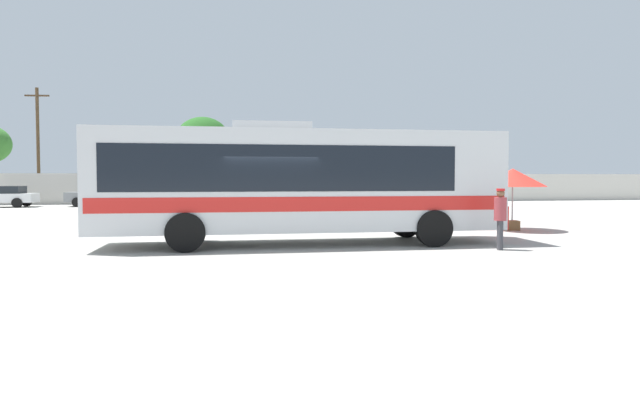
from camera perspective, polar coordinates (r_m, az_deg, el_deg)
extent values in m
plane|color=#A3A099|center=(25.09, -7.35, -2.05)|extent=(300.00, 300.00, 0.00)
cube|color=beige|center=(41.21, -8.43, 1.26)|extent=(80.00, 0.30, 2.29)
cube|color=silver|center=(15.37, -2.06, 2.11)|extent=(11.67, 2.71, 2.84)
cube|color=black|center=(15.31, -4.23, 3.38)|extent=(9.58, 2.71, 1.25)
cube|color=red|center=(15.38, -2.05, -0.22)|extent=(11.44, 2.73, 0.40)
cube|color=#19212D|center=(17.11, 17.75, 3.73)|extent=(0.07, 2.30, 1.47)
cube|color=red|center=(17.15, 17.69, -1.58)|extent=(0.09, 2.50, 0.68)
cube|color=#B2B2B2|center=(15.35, -5.33, 7.85)|extent=(2.22, 1.43, 0.24)
cylinder|color=black|center=(17.43, 9.29, -2.30)|extent=(1.04, 0.31, 1.04)
cylinder|color=black|center=(15.14, 12.24, -3.03)|extent=(1.04, 0.31, 1.04)
cylinder|color=black|center=(16.58, -13.65, -2.57)|extent=(1.04, 0.31, 1.04)
cylinder|color=black|center=(14.15, -14.40, -3.43)|extent=(1.04, 0.31, 1.04)
cylinder|color=#38383D|center=(15.07, 18.92, -3.60)|extent=(0.15, 0.15, 0.79)
cylinder|color=#38383D|center=(14.93, 18.98, -3.66)|extent=(0.15, 0.15, 0.79)
cylinder|color=#99383D|center=(14.94, 18.99, -0.92)|extent=(0.43, 0.43, 0.63)
sphere|color=brown|center=(14.93, 19.01, 0.69)|extent=(0.21, 0.21, 0.21)
cylinder|color=red|center=(14.92, 19.01, 1.06)|extent=(0.23, 0.23, 0.06)
cylinder|color=gray|center=(20.72, 20.15, -0.01)|extent=(0.05, 0.05, 2.24)
cone|color=red|center=(20.71, 20.18, 2.31)|extent=(2.41, 2.41, 0.66)
cube|color=brown|center=(20.78, 20.11, -2.60)|extent=(0.48, 0.48, 0.36)
cube|color=silver|center=(40.82, -31.43, 0.19)|extent=(4.41, 1.88, 0.60)
cube|color=black|center=(40.73, -31.16, 0.96)|extent=(2.44, 1.70, 0.49)
cylinder|color=black|center=(39.54, -30.02, -0.27)|extent=(0.64, 0.23, 0.64)
cylinder|color=black|center=(41.21, -29.22, -0.16)|extent=(0.64, 0.23, 0.64)
cube|color=slate|center=(39.19, -22.53, 0.33)|extent=(4.57, 1.93, 0.66)
cube|color=black|center=(39.12, -22.23, 1.21)|extent=(2.53, 1.73, 0.54)
cylinder|color=black|center=(38.72, -24.86, -0.22)|extent=(0.65, 0.24, 0.64)
cylinder|color=black|center=(40.42, -24.15, -0.11)|extent=(0.65, 0.24, 0.64)
cylinder|color=black|center=(38.02, -20.80, -0.20)|extent=(0.65, 0.24, 0.64)
cylinder|color=black|center=(39.75, -20.25, -0.08)|extent=(0.65, 0.24, 0.64)
cube|color=silver|center=(38.01, -12.89, 0.39)|extent=(4.28, 2.20, 0.65)
cube|color=black|center=(38.03, -13.20, 1.28)|extent=(2.42, 1.87, 0.53)
cylinder|color=black|center=(38.73, -10.82, -0.04)|extent=(0.66, 0.28, 0.64)
cylinder|color=black|center=(36.98, -11.12, -0.16)|extent=(0.66, 0.28, 0.64)
cylinder|color=black|center=(39.10, -14.55, -0.05)|extent=(0.66, 0.28, 0.64)
cylinder|color=black|center=(37.37, -15.02, -0.17)|extent=(0.66, 0.28, 0.64)
cube|color=navy|center=(38.46, -4.08, 0.47)|extent=(4.63, 1.96, 0.65)
cube|color=black|center=(38.41, -4.42, 1.34)|extent=(2.57, 1.74, 0.53)
cylinder|color=black|center=(39.56, -2.22, 0.05)|extent=(0.65, 0.24, 0.64)
cylinder|color=black|center=(37.83, -1.77, -0.06)|extent=(0.65, 0.24, 0.64)
cylinder|color=black|center=(39.18, -6.31, 0.02)|extent=(0.65, 0.24, 0.64)
cylinder|color=black|center=(37.43, -6.04, -0.09)|extent=(0.65, 0.24, 0.64)
cylinder|color=#4C3823|center=(45.78, -28.27, 5.21)|extent=(0.24, 0.24, 8.82)
cube|color=#473321|center=(46.14, -28.37, 9.94)|extent=(1.80, 0.30, 0.12)
cylinder|color=brown|center=(46.69, -20.79, 1.46)|extent=(0.32, 0.32, 2.60)
ellipsoid|color=#38752D|center=(46.74, -20.84, 4.85)|extent=(4.18, 4.18, 3.55)
cylinder|color=brown|center=(46.25, -12.55, 2.18)|extent=(0.32, 0.32, 3.62)
ellipsoid|color=#23561E|center=(46.37, -12.58, 6.40)|extent=(4.58, 4.58, 3.89)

